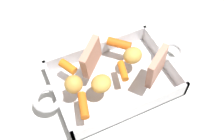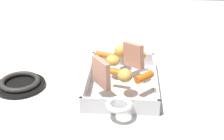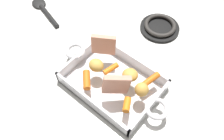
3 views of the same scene
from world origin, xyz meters
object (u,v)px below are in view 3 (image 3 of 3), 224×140
roast_slice_thin (104,45)px  potato_whole (142,90)px  roast_slice_thick (116,85)px  stove_burner_rear (160,27)px  baby_carrot_center_left (151,80)px  potato_golden_large (96,65)px  baby_carrot_center_right (87,80)px  potato_near_roast (130,75)px  roasting_dish (113,82)px  serving_spoon (44,9)px  baby_carrot_short (127,105)px  baby_carrot_northwest (111,69)px

roast_slice_thin → potato_whole: size_ratio=1.80×
roast_slice_thick → stove_burner_rear: bearing=100.2°
roast_slice_thin → baby_carrot_center_left: 0.18m
baby_carrot_center_left → stove_burner_rear: baby_carrot_center_left is taller
roast_slice_thin → potato_whole: bearing=-13.8°
potato_golden_large → potato_whole: bearing=6.9°
roast_slice_thick → potato_whole: roast_slice_thick is taller
stove_burner_rear → baby_carrot_center_left: bearing=-64.2°
baby_carrot_center_right → potato_near_roast: 0.13m
roasting_dish → baby_carrot_center_right: (-0.05, -0.07, 0.05)m
baby_carrot_center_right → serving_spoon: (-0.40, 0.16, -0.05)m
potato_whole → potato_near_roast: size_ratio=0.88×
roasting_dish → serving_spoon: (-0.44, 0.09, -0.01)m
roast_slice_thin → stove_burner_rear: roast_slice_thin is taller
roasting_dish → roast_slice_thin: size_ratio=5.17×
roast_slice_thin → potato_near_roast: bearing=-10.8°
baby_carrot_short → potato_whole: size_ratio=0.99×
baby_carrot_short → serving_spoon: bearing=165.3°
baby_carrot_northwest → potato_near_roast: potato_near_roast is taller
baby_carrot_northwest → roast_slice_thick: bearing=-38.6°
roast_slice_thick → baby_carrot_center_right: 0.10m
roast_slice_thin → baby_carrot_short: (0.18, -0.11, -0.03)m
roasting_dish → baby_carrot_short: size_ratio=9.35×
baby_carrot_northwest → potato_golden_large: potato_golden_large is taller
baby_carrot_short → potato_near_roast: 0.10m
baby_carrot_northwest → baby_carrot_center_right: bearing=-109.8°
potato_golden_large → serving_spoon: bearing=165.5°
roasting_dish → potato_golden_large: 0.08m
baby_carrot_northwest → potato_whole: bearing=-2.5°
roast_slice_thick → roast_slice_thin: 0.15m
baby_carrot_short → potato_whole: bearing=84.0°
roast_slice_thin → baby_carrot_northwest: roast_slice_thin is taller
baby_carrot_northwest → potato_near_roast: (0.06, 0.02, 0.01)m
baby_carrot_center_left → serving_spoon: baby_carrot_center_left is taller
roast_slice_thin → roasting_dish: bearing=-33.0°
potato_golden_large → serving_spoon: size_ratio=0.23×
potato_whole → stove_burner_rear: size_ratio=0.29×
baby_carrot_short → baby_carrot_center_left: bearing=87.7°
potato_near_roast → stove_burner_rear: potato_near_roast is taller
baby_carrot_center_left → potato_whole: potato_whole is taller
baby_carrot_center_right → potato_golden_large: (-0.01, 0.05, 0.01)m
potato_golden_large → stove_burner_rear: bearing=83.7°
stove_burner_rear → serving_spoon: bearing=-152.5°
potato_near_roast → roast_slice_thin: bearing=169.2°
roasting_dish → roast_slice_thick: bearing=-39.8°
baby_carrot_center_right → potato_whole: potato_whole is taller
baby_carrot_short → potato_near_roast: bearing=122.1°
stove_burner_rear → roasting_dish: bearing=-86.2°
baby_carrot_center_left → potato_golden_large: (-0.16, -0.07, 0.01)m
baby_carrot_northwest → potato_near_roast: bearing=14.4°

